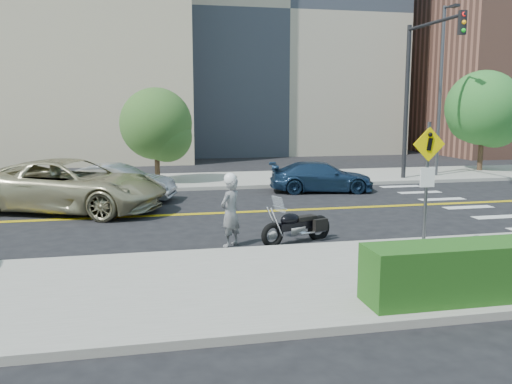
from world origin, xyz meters
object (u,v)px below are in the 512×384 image
object	(u,v)px
pedestrian_sign	(427,175)
parked_car_silver	(118,183)
motorcyclist	(230,210)
motorcycle	(297,218)
suv	(71,186)
parked_car_blue	(321,177)

from	to	relation	value
pedestrian_sign	parked_car_silver	world-z (taller)	pedestrian_sign
motorcyclist	motorcycle	distance (m)	1.78
suv	parked_car_silver	world-z (taller)	suv
pedestrian_sign	motorcyclist	world-z (taller)	pedestrian_sign
motorcyclist	parked_car_blue	size ratio (longest dim) A/B	0.44
suv	parked_car_silver	distance (m)	2.27
motorcycle	parked_car_blue	size ratio (longest dim) A/B	0.49
motorcyclist	parked_car_silver	size ratio (longest dim) A/B	0.45
parked_car_silver	motorcycle	bearing A→B (deg)	-131.29
motorcycle	parked_car_blue	bearing A→B (deg)	46.74
motorcycle	parked_car_blue	distance (m)	8.59
suv	parked_car_blue	distance (m)	9.86
motorcyclist	parked_car_blue	bearing A→B (deg)	-165.91
motorcyclist	parked_car_silver	xyz separation A→B (m)	(-3.02, 7.36, -0.24)
pedestrian_sign	parked_car_silver	distance (m)	11.90
motorcyclist	suv	size ratio (longest dim) A/B	0.30
motorcycle	parked_car_silver	distance (m)	8.74
motorcyclist	suv	bearing A→B (deg)	-94.66
motorcyclist	parked_car_silver	distance (m)	7.96
pedestrian_sign	motorcycle	distance (m)	3.46
motorcyclist	motorcycle	size ratio (longest dim) A/B	0.90
pedestrian_sign	suv	size ratio (longest dim) A/B	0.47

